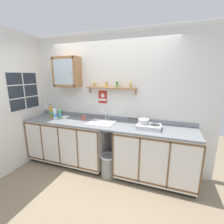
% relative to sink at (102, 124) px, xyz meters
% --- Properties ---
extents(floor, '(6.35, 6.35, 0.00)m').
position_rel_sink_xyz_m(floor, '(0.05, -0.35, -0.95)').
color(floor, gray).
rests_on(floor, ground).
extents(back_wall, '(3.95, 0.07, 2.69)m').
position_rel_sink_xyz_m(back_wall, '(0.05, 0.30, 0.41)').
color(back_wall, silver).
rests_on(back_wall, ground).
extents(side_wall_left, '(0.05, 3.42, 2.69)m').
position_rel_sink_xyz_m(side_wall_left, '(-1.65, -0.64, 0.40)').
color(side_wall_left, silver).
rests_on(side_wall_left, ground).
extents(lower_cabinet_run, '(1.69, 0.63, 0.94)m').
position_rel_sink_xyz_m(lower_cabinet_run, '(-0.77, -0.04, -0.47)').
color(lower_cabinet_run, black).
rests_on(lower_cabinet_run, ground).
extents(lower_cabinet_run_right, '(1.37, 0.63, 0.94)m').
position_rel_sink_xyz_m(lower_cabinet_run_right, '(1.03, -0.04, -0.47)').
color(lower_cabinet_run_right, black).
rests_on(lower_cabinet_run_right, ground).
extents(countertop, '(3.31, 0.65, 0.03)m').
position_rel_sink_xyz_m(countertop, '(0.05, -0.04, 0.01)').
color(countertop, gray).
rests_on(countertop, lower_cabinet_run).
extents(backsplash, '(3.31, 0.02, 0.08)m').
position_rel_sink_xyz_m(backsplash, '(0.05, 0.26, 0.06)').
color(backsplash, gray).
rests_on(backsplash, countertop).
extents(sink, '(0.50, 0.47, 0.41)m').
position_rel_sink_xyz_m(sink, '(0.00, 0.00, 0.00)').
color(sink, silver).
rests_on(sink, countertop).
extents(hot_plate_stove, '(0.40, 0.28, 0.08)m').
position_rel_sink_xyz_m(hot_plate_stove, '(0.89, -0.06, 0.06)').
color(hot_plate_stove, silver).
rests_on(hot_plate_stove, countertop).
extents(saucepan, '(0.37, 0.19, 0.08)m').
position_rel_sink_xyz_m(saucepan, '(0.79, -0.04, 0.14)').
color(saucepan, silver).
rests_on(saucepan, hot_plate_stove).
extents(bottle_juice_amber_0, '(0.07, 0.07, 0.30)m').
position_rel_sink_xyz_m(bottle_juice_amber_0, '(-1.17, -0.04, 0.16)').
color(bottle_juice_amber_0, gold).
rests_on(bottle_juice_amber_0, countertop).
extents(bottle_water_clear_1, '(0.07, 0.07, 0.26)m').
position_rel_sink_xyz_m(bottle_water_clear_1, '(-1.00, -0.11, 0.14)').
color(bottle_water_clear_1, silver).
rests_on(bottle_water_clear_1, countertop).
extents(bottle_soda_green_2, '(0.06, 0.06, 0.24)m').
position_rel_sink_xyz_m(bottle_soda_green_2, '(-0.95, -0.03, 0.13)').
color(bottle_soda_green_2, '#4CB266').
rests_on(bottle_soda_green_2, countertop).
extents(mug, '(0.12, 0.08, 0.09)m').
position_rel_sink_xyz_m(mug, '(-0.42, 0.03, 0.07)').
color(mug, '#B24C47').
rests_on(mug, countertop).
extents(wall_cabinet, '(0.54, 0.29, 0.60)m').
position_rel_sink_xyz_m(wall_cabinet, '(-0.82, 0.14, 0.98)').
color(wall_cabinet, '#996B42').
extents(spice_shelf, '(1.02, 0.14, 0.23)m').
position_rel_sink_xyz_m(spice_shelf, '(0.11, 0.20, 0.68)').
color(spice_shelf, '#996B42').
extents(warning_sign, '(0.18, 0.01, 0.25)m').
position_rel_sink_xyz_m(warning_sign, '(-0.09, 0.27, 0.48)').
color(warning_sign, '#B2261E').
extents(window, '(0.03, 0.73, 0.77)m').
position_rel_sink_xyz_m(window, '(-1.62, -0.25, 0.60)').
color(window, '#262D38').
extents(trash_bin, '(0.30, 0.30, 0.42)m').
position_rel_sink_xyz_m(trash_bin, '(0.21, -0.21, -0.73)').
color(trash_bin, gray).
rests_on(trash_bin, ground).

